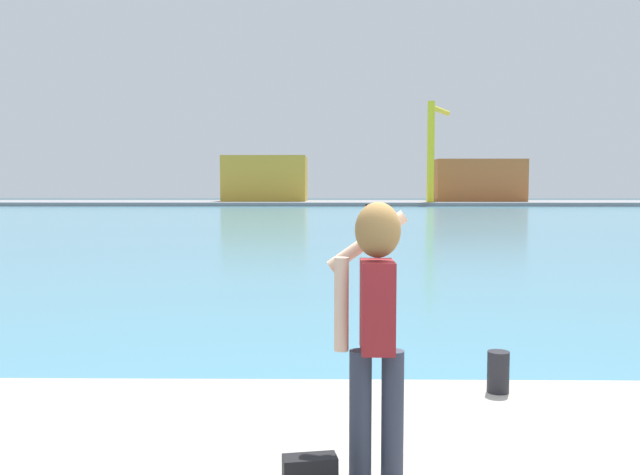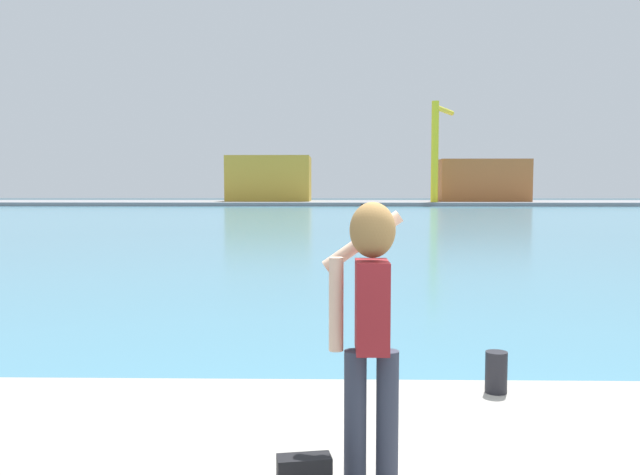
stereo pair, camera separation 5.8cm
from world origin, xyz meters
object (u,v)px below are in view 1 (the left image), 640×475
harbor_bollard (498,372)px  warehouse_left (266,179)px  person_photographer (375,311)px  port_crane (433,142)px  warehouse_right (476,181)px

harbor_bollard → warehouse_left: bearing=96.8°
warehouse_left → person_photographer: bearing=-84.0°
port_crane → person_photographer: bearing=-99.2°
harbor_bollard → warehouse_left: 92.29m
warehouse_left → port_crane: 25.26m
harbor_bollard → port_crane: 85.88m
person_photographer → warehouse_right: (21.50, 92.78, 2.00)m
harbor_bollard → warehouse_left: size_ratio=0.03×
warehouse_left → port_crane: size_ratio=0.88×
person_photographer → warehouse_left: (-9.74, 93.35, 2.27)m
person_photographer → warehouse_left: warehouse_left is taller
warehouse_right → person_photographer: bearing=-103.0°
harbor_bollard → warehouse_right: size_ratio=0.03×
person_photographer → port_crane: size_ratio=0.13×
person_photographer → port_crane: port_crane is taller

